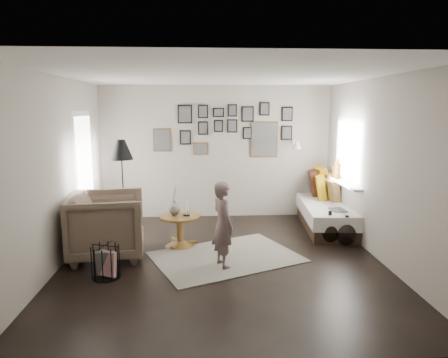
{
  "coord_description": "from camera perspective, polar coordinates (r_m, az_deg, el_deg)",
  "views": [
    {
      "loc": [
        -0.29,
        -5.46,
        2.16
      ],
      "look_at": [
        0.05,
        0.5,
        1.1
      ],
      "focal_mm": 32.0,
      "sensor_mm": 36.0,
      "label": 1
    }
  ],
  "objects": [
    {
      "name": "wall_back",
      "position": [
        7.91,
        -1.15,
        3.83
      ],
      "size": [
        4.5,
        0.0,
        4.5
      ],
      "primitive_type": "plane",
      "rotation": [
        1.57,
        0.0,
        0.0
      ],
      "color": "#A29A8E",
      "rests_on": "ground"
    },
    {
      "name": "window_right",
      "position": [
        7.34,
        16.41,
        0.02
      ],
      "size": [
        0.15,
        1.32,
        1.3
      ],
      "color": "white",
      "rests_on": "wall_right"
    },
    {
      "name": "demijohn_large",
      "position": [
        6.73,
        14.81,
        -7.16
      ],
      "size": [
        0.36,
        0.36,
        0.54
      ],
      "color": "black",
      "rests_on": "ground"
    },
    {
      "name": "ground",
      "position": [
        5.88,
        -0.21,
        -11.48
      ],
      "size": [
        4.8,
        4.8,
        0.0
      ],
      "primitive_type": "plane",
      "color": "black",
      "rests_on": "ground"
    },
    {
      "name": "ceiling",
      "position": [
        5.49,
        -0.23,
        14.66
      ],
      "size": [
        4.8,
        4.8,
        0.0
      ],
      "primitive_type": "plane",
      "rotation": [
        3.14,
        0.0,
        0.0
      ],
      "color": "white",
      "rests_on": "wall_back"
    },
    {
      "name": "wall_front",
      "position": [
        3.19,
        2.09,
        -5.57
      ],
      "size": [
        4.5,
        0.0,
        4.5
      ],
      "primitive_type": "plane",
      "rotation": [
        -1.57,
        0.0,
        0.0
      ],
      "color": "#A29A8E",
      "rests_on": "ground"
    },
    {
      "name": "candles",
      "position": [
        6.29,
        -5.37,
        -4.19
      ],
      "size": [
        0.11,
        0.11,
        0.24
      ],
      "color": "black",
      "rests_on": "pedestal_table"
    },
    {
      "name": "rug",
      "position": [
        5.98,
        0.26,
        -11.06
      ],
      "size": [
        2.42,
        2.11,
        0.01
      ],
      "primitive_type": "cube",
      "rotation": [
        0.0,
        0.0,
        0.41
      ],
      "color": "beige",
      "rests_on": "ground"
    },
    {
      "name": "vase",
      "position": [
        6.31,
        -7.1,
        -3.94
      ],
      "size": [
        0.18,
        0.18,
        0.46
      ],
      "color": "black",
      "rests_on": "pedestal_table"
    },
    {
      "name": "wall_right",
      "position": [
        6.09,
        21.45,
        1.24
      ],
      "size": [
        0.0,
        4.8,
        4.8
      ],
      "primitive_type": "plane",
      "rotation": [
        1.57,
        0.0,
        -1.57
      ],
      "color": "#A29A8E",
      "rests_on": "ground"
    },
    {
      "name": "door_left",
      "position": [
        7.03,
        -19.29,
        0.41
      ],
      "size": [
        0.0,
        2.14,
        2.14
      ],
      "color": "white",
      "rests_on": "wall_left"
    },
    {
      "name": "magazine_basket",
      "position": [
        5.46,
        -16.53,
        -11.27
      ],
      "size": [
        0.43,
        0.43,
        0.43
      ],
      "rotation": [
        0.0,
        0.0,
        -0.3
      ],
      "color": "black",
      "rests_on": "ground"
    },
    {
      "name": "armchair_cushion",
      "position": [
        6.15,
        -15.94,
        -6.19
      ],
      "size": [
        0.48,
        0.49,
        0.2
      ],
      "primitive_type": "cube",
      "rotation": [
        -0.21,
        0.0,
        0.1
      ],
      "color": "beige",
      "rests_on": "armchair"
    },
    {
      "name": "demijohn_small",
      "position": [
        6.7,
        17.03,
        -7.54
      ],
      "size": [
        0.32,
        0.32,
        0.49
      ],
      "color": "black",
      "rests_on": "ground"
    },
    {
      "name": "child",
      "position": [
        5.47,
        -0.16,
        -6.55
      ],
      "size": [
        0.43,
        0.51,
        1.19
      ],
      "primitive_type": "imported",
      "rotation": [
        0.0,
        0.0,
        1.95
      ],
      "color": "#695353",
      "rests_on": "ground"
    },
    {
      "name": "armchair",
      "position": [
        6.11,
        -16.32,
        -6.33
      ],
      "size": [
        1.18,
        1.15,
        0.96
      ],
      "primitive_type": "imported",
      "rotation": [
        0.0,
        0.0,
        1.7
      ],
      "color": "brown",
      "rests_on": "ground"
    },
    {
      "name": "gallery_wall",
      "position": [
        7.88,
        0.95,
        7.03
      ],
      "size": [
        2.74,
        0.03,
        1.08
      ],
      "color": "brown",
      "rests_on": "wall_back"
    },
    {
      "name": "wall_left",
      "position": [
        5.87,
        -22.75,
        0.85
      ],
      "size": [
        0.0,
        4.8,
        4.8
      ],
      "primitive_type": "plane",
      "rotation": [
        1.57,
        0.0,
        1.57
      ],
      "color": "#A29A8E",
      "rests_on": "ground"
    },
    {
      "name": "magazine_on_daybed",
      "position": [
        7.0,
        15.97,
        -4.27
      ],
      "size": [
        0.25,
        0.33,
        0.02
      ],
      "primitive_type": "cube",
      "rotation": [
        0.0,
        0.0,
        0.08
      ],
      "color": "black",
      "rests_on": "daybed"
    },
    {
      "name": "floor_lamp",
      "position": [
        6.85,
        -14.45,
        3.57
      ],
      "size": [
        0.39,
        0.39,
        1.65
      ],
      "rotation": [
        0.0,
        0.0,
        0.2
      ],
      "color": "black",
      "rests_on": "ground"
    },
    {
      "name": "daybed",
      "position": [
        7.64,
        14.34,
        -4.21
      ],
      "size": [
        1.07,
        2.15,
        1.01
      ],
      "rotation": [
        0.0,
        0.0,
        -0.09
      ],
      "color": "black",
      "rests_on": "ground"
    },
    {
      "name": "pedestal_table",
      "position": [
        6.4,
        -6.31,
        -7.54
      ],
      "size": [
        0.64,
        0.64,
        0.5
      ],
      "rotation": [
        0.0,
        0.0,
        -0.21
      ],
      "color": "brown",
      "rests_on": "ground"
    },
    {
      "name": "wall_sconce",
      "position": [
        7.85,
        10.34,
        4.81
      ],
      "size": [
        0.18,
        0.36,
        0.16
      ],
      "color": "white",
      "rests_on": "wall_back"
    }
  ]
}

